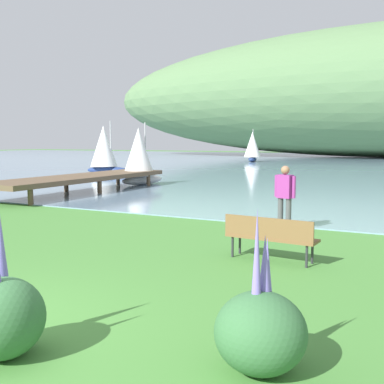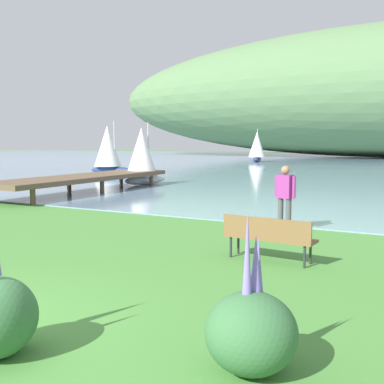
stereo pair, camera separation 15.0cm
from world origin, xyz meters
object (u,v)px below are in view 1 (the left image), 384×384
Objects in this scene: sailboat_nearest_to_shore at (139,156)px; sailboat_toward_hillside at (104,149)px; person_at_shoreline at (285,194)px; sailboat_mid_bay at (252,146)px; park_bench_near_camera at (270,235)px.

sailboat_nearest_to_shore is 0.89× the size of sailboat_toward_hillside.
sailboat_nearest_to_shore reaches higher than person_at_shoreline.
sailboat_toward_hillside is at bearing 139.69° from sailboat_nearest_to_shore.
sailboat_mid_bay reaches higher than sailboat_nearest_to_shore.
person_at_shoreline is at bearing -69.04° from sailboat_mid_bay.
person_at_shoreline is 13.74m from sailboat_nearest_to_shore.
sailboat_toward_hillside is (-2.39, -23.61, 0.02)m from sailboat_mid_bay.
sailboat_toward_hillside reaches higher than sailboat_mid_bay.
sailboat_nearest_to_shore is (-10.97, 11.98, 1.06)m from park_bench_near_camera.
sailboat_mid_bay is at bearing 98.27° from sailboat_nearest_to_shore.
sailboat_mid_bay is (-15.22, 41.23, 1.24)m from park_bench_near_camera.
sailboat_mid_bay is (-4.25, 29.25, 0.18)m from sailboat_nearest_to_shore.
sailboat_nearest_to_shore is at bearing -40.31° from sailboat_toward_hillside.
park_bench_near_camera is 0.50× the size of sailboat_mid_bay.
person_at_shoreline is 0.47× the size of sailboat_mid_bay.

